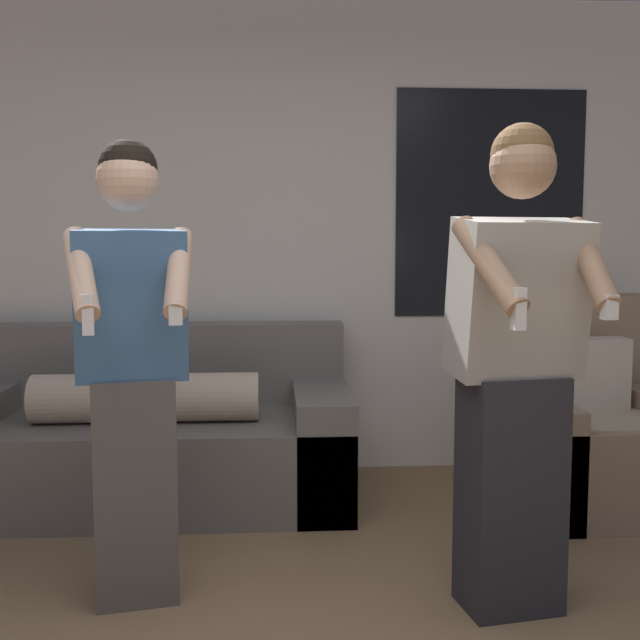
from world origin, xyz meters
TOP-DOWN VIEW (x-y plane):
  - wall_back at (0.02, 2.71)m, footprint 6.11×0.07m
  - couch at (-0.73, 2.20)m, footprint 2.02×0.94m
  - armchair at (1.51, 2.02)m, footprint 0.80×0.90m
  - person_left at (-0.62, 1.09)m, footprint 0.46×0.52m
  - person_right at (0.74, 0.91)m, footprint 0.50×0.54m

SIDE VIEW (x-z plane):
  - couch at x=-0.73m, z-range -0.13..0.75m
  - armchair at x=1.51m, z-range -0.18..0.86m
  - person_left at x=-0.62m, z-range 0.02..1.70m
  - person_right at x=0.74m, z-range 0.01..1.73m
  - wall_back at x=0.02m, z-range 0.00..2.70m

